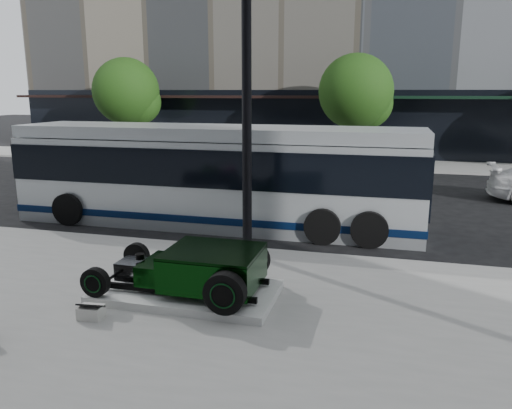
# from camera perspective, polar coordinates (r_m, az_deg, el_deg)

# --- Properties ---
(ground) EXTENTS (120.00, 120.00, 0.00)m
(ground) POSITION_cam_1_polar(r_m,az_deg,el_deg) (14.32, 3.18, -3.10)
(ground) COLOR black
(ground) RESTS_ON ground
(sidewalk_far) EXTENTS (70.00, 4.00, 0.12)m
(sidewalk_far) POSITION_cam_1_polar(r_m,az_deg,el_deg) (27.90, 9.06, 4.70)
(sidewalk_far) COLOR gray
(sidewalk_far) RESTS_ON ground
(street_trees) EXTENTS (29.80, 3.80, 5.70)m
(street_trees) POSITION_cam_1_polar(r_m,az_deg,el_deg) (26.61, 11.64, 12.23)
(street_trees) COLOR black
(street_trees) RESTS_ON sidewalk_far
(display_plinth) EXTENTS (3.40, 1.80, 0.15)m
(display_plinth) POSITION_cam_1_polar(r_m,az_deg,el_deg) (9.73, -7.90, -9.84)
(display_plinth) COLOR silver
(display_plinth) RESTS_ON sidewalk_near
(hot_rod) EXTENTS (3.22, 2.00, 0.81)m
(hot_rod) POSITION_cam_1_polar(r_m,az_deg,el_deg) (9.43, -6.11, -7.27)
(hot_rod) COLOR black
(hot_rod) RESTS_ON display_plinth
(info_plaque) EXTENTS (0.43, 0.34, 0.31)m
(info_plaque) POSITION_cam_1_polar(r_m,az_deg,el_deg) (9.17, -18.35, -11.52)
(info_plaque) COLOR silver
(info_plaque) RESTS_ON sidewalk_near
(lamppost) EXTENTS (0.40, 0.40, 7.25)m
(lamppost) POSITION_cam_1_polar(r_m,az_deg,el_deg) (11.36, -1.06, 10.53)
(lamppost) COLOR black
(lamppost) RESTS_ON sidewalk_near
(transit_bus) EXTENTS (12.12, 2.88, 2.92)m
(transit_bus) POSITION_cam_1_polar(r_m,az_deg,el_deg) (14.93, -4.63, 3.38)
(transit_bus) COLOR silver
(transit_bus) RESTS_ON ground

